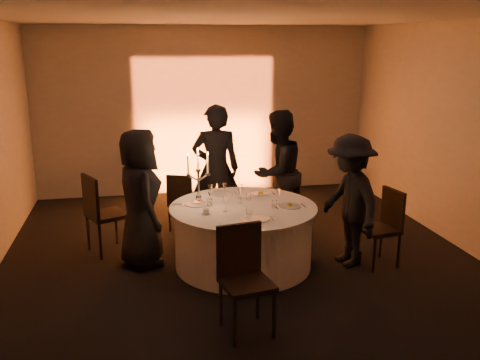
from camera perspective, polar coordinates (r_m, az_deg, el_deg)
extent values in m
plane|color=black|center=(6.78, 0.33, -9.05)|extent=(7.00, 7.00, 0.00)
plane|color=silver|center=(6.22, 0.38, 17.19)|extent=(7.00, 7.00, 0.00)
plane|color=beige|center=(9.74, -3.83, 7.35)|extent=(7.00, 0.00, 7.00)
plane|color=beige|center=(3.12, 13.57, -8.75)|extent=(7.00, 0.00, 7.00)
plane|color=beige|center=(7.52, 23.41, 4.07)|extent=(0.00, 7.00, 7.00)
cube|color=black|center=(9.74, -3.45, -1.36)|extent=(0.25, 0.12, 0.10)
cylinder|color=black|center=(6.77, 0.33, -8.93)|extent=(0.60, 0.60, 0.03)
cylinder|color=black|center=(6.64, 0.34, -6.08)|extent=(0.20, 0.20, 0.75)
cylinder|color=white|center=(6.64, 0.34, -6.08)|extent=(1.68, 1.68, 0.75)
cylinder|color=white|center=(6.51, 0.34, -2.90)|extent=(1.80, 1.80, 0.02)
cube|color=black|center=(7.24, -13.98, -3.63)|extent=(0.62, 0.62, 0.05)
cube|color=black|center=(7.08, -15.68, -1.72)|extent=(0.24, 0.44, 0.53)
cylinder|color=black|center=(7.22, -11.77, -5.72)|extent=(0.04, 0.04, 0.50)
cylinder|color=black|center=(7.57, -13.07, -4.85)|extent=(0.04, 0.04, 0.50)
cylinder|color=black|center=(7.08, -14.69, -6.33)|extent=(0.04, 0.04, 0.50)
cylinder|color=black|center=(7.43, -15.88, -5.41)|extent=(0.04, 0.04, 0.50)
cube|color=black|center=(7.95, -6.09, -2.36)|extent=(0.49, 0.49, 0.05)
cube|color=black|center=(7.73, -6.49, -1.07)|extent=(0.36, 0.18, 0.43)
cylinder|color=black|center=(8.12, -4.63, -3.52)|extent=(0.04, 0.04, 0.40)
cylinder|color=black|center=(8.21, -6.81, -3.38)|extent=(0.04, 0.04, 0.40)
cylinder|color=black|center=(7.83, -5.25, -4.24)|extent=(0.04, 0.04, 0.40)
cylinder|color=black|center=(7.92, -7.50, -4.08)|extent=(0.04, 0.04, 0.40)
cube|color=black|center=(7.88, 4.01, -2.44)|extent=(0.53, 0.53, 0.05)
cube|color=black|center=(7.70, 4.99, -1.03)|extent=(0.34, 0.24, 0.43)
cylinder|color=black|center=(8.16, 3.91, -3.40)|extent=(0.04, 0.04, 0.41)
cylinder|color=black|center=(7.94, 2.32, -3.90)|extent=(0.04, 0.04, 0.41)
cylinder|color=black|center=(7.96, 5.65, -3.91)|extent=(0.04, 0.04, 0.41)
cylinder|color=black|center=(7.73, 4.07, -4.45)|extent=(0.04, 0.04, 0.41)
cube|color=black|center=(6.85, 14.59, -5.16)|extent=(0.49, 0.49, 0.05)
cube|color=black|center=(6.88, 16.00, -2.89)|extent=(0.12, 0.42, 0.48)
cylinder|color=black|center=(6.96, 12.39, -6.75)|extent=(0.04, 0.04, 0.45)
cylinder|color=black|center=(6.69, 14.11, -7.74)|extent=(0.04, 0.04, 0.45)
cylinder|color=black|center=(7.16, 14.79, -6.29)|extent=(0.04, 0.04, 0.45)
cylinder|color=black|center=(6.90, 16.56, -7.23)|extent=(0.04, 0.04, 0.45)
cube|color=black|center=(5.13, 0.75, -11.07)|extent=(0.53, 0.53, 0.05)
cube|color=black|center=(5.19, -0.11, -7.37)|extent=(0.45, 0.12, 0.52)
cylinder|color=black|center=(5.02, -0.51, -14.92)|extent=(0.04, 0.04, 0.48)
cylinder|color=black|center=(5.15, 3.64, -14.12)|extent=(0.04, 0.04, 0.48)
cylinder|color=black|center=(5.34, -2.05, -13.01)|extent=(0.04, 0.04, 0.48)
cylinder|color=black|center=(5.47, 1.87, -12.32)|extent=(0.04, 0.04, 0.48)
imported|color=black|center=(6.65, -10.62, -1.93)|extent=(0.73, 0.94, 1.71)
imported|color=black|center=(7.69, -2.59, 1.18)|extent=(0.72, 0.51, 1.87)
imported|color=black|center=(7.65, 4.03, 0.78)|extent=(1.10, 1.05, 1.79)
imported|color=black|center=(6.68, 11.62, -2.19)|extent=(0.77, 1.14, 1.65)
cylinder|color=silver|center=(6.60, -4.65, -2.55)|extent=(0.29, 0.29, 0.01)
cube|color=#BCBCC1|center=(6.59, -6.12, -2.64)|extent=(0.01, 0.17, 0.01)
cube|color=#BCBCC1|center=(6.62, -3.19, -2.48)|extent=(0.02, 0.17, 0.01)
cylinder|color=silver|center=(7.03, -1.92, -1.44)|extent=(0.29, 0.29, 0.01)
cube|color=#BCBCC1|center=(7.01, -3.29, -1.52)|extent=(0.02, 0.17, 0.01)
cube|color=#BCBCC1|center=(7.06, -0.56, -1.37)|extent=(0.01, 0.17, 0.01)
cylinder|color=silver|center=(7.02, 2.22, -1.48)|extent=(0.24, 0.24, 0.01)
cube|color=#BCBCC1|center=(6.98, 0.86, -1.56)|extent=(0.02, 0.17, 0.01)
cube|color=#BCBCC1|center=(7.06, 3.57, -1.41)|extent=(0.01, 0.17, 0.01)
sphere|color=yellow|center=(7.01, 2.23, -1.15)|extent=(0.07, 0.07, 0.07)
cylinder|color=silver|center=(6.52, 5.32, -2.79)|extent=(0.27, 0.27, 0.01)
cube|color=#BCBCC1|center=(6.48, 3.87, -2.89)|extent=(0.02, 0.17, 0.01)
cube|color=#BCBCC1|center=(6.57, 6.74, -2.70)|extent=(0.01, 0.17, 0.01)
sphere|color=yellow|center=(6.51, 5.32, -2.44)|extent=(0.07, 0.07, 0.07)
cylinder|color=silver|center=(6.03, 1.86, -4.19)|extent=(0.27, 0.27, 0.01)
cube|color=#BCBCC1|center=(5.99, 0.27, -4.30)|extent=(0.01, 0.17, 0.01)
cube|color=#BCBCC1|center=(6.07, 3.43, -4.09)|extent=(0.02, 0.17, 0.01)
cylinder|color=silver|center=(6.23, -3.67, -3.62)|extent=(0.11, 0.11, 0.01)
cylinder|color=silver|center=(6.22, -3.67, -3.32)|extent=(0.07, 0.07, 0.06)
cylinder|color=silver|center=(6.64, -4.41, -2.41)|extent=(0.14, 0.14, 0.02)
sphere|color=silver|center=(6.62, -4.42, -1.87)|extent=(0.08, 0.08, 0.08)
cylinder|color=silver|center=(6.58, -4.45, -0.68)|extent=(0.03, 0.03, 0.37)
cylinder|color=silver|center=(6.53, -4.48, 1.04)|extent=(0.06, 0.06, 0.03)
cylinder|color=silver|center=(6.51, -4.51, 2.11)|extent=(0.02, 0.02, 0.24)
cone|color=#FB9C2D|center=(6.48, -4.53, 3.34)|extent=(0.02, 0.02, 0.04)
cylinder|color=silver|center=(6.55, -4.99, 0.22)|extent=(0.13, 0.02, 0.09)
cylinder|color=silver|center=(6.53, -5.52, 0.52)|extent=(0.06, 0.06, 0.03)
cylinder|color=silver|center=(6.50, -5.55, 1.59)|extent=(0.02, 0.02, 0.24)
cone|color=#FB9C2D|center=(6.47, -5.58, 2.82)|extent=(0.02, 0.02, 0.04)
cylinder|color=silver|center=(6.56, -3.95, 0.27)|extent=(0.13, 0.02, 0.09)
cylinder|color=silver|center=(6.56, -3.43, 0.62)|extent=(0.06, 0.06, 0.03)
cylinder|color=silver|center=(6.53, -3.45, 1.69)|extent=(0.02, 0.02, 0.24)
cone|color=#FB9C2D|center=(6.50, -3.47, 2.91)|extent=(0.02, 0.02, 0.04)
cylinder|color=white|center=(6.83, 0.04, -1.96)|extent=(0.06, 0.06, 0.01)
cylinder|color=white|center=(6.81, 0.04, -1.54)|extent=(0.01, 0.01, 0.10)
cone|color=white|center=(6.79, 0.04, -0.81)|extent=(0.07, 0.07, 0.09)
cylinder|color=white|center=(6.31, -1.57, -3.36)|extent=(0.06, 0.06, 0.01)
cylinder|color=white|center=(6.29, -1.58, -2.91)|extent=(0.01, 0.01, 0.10)
cone|color=white|center=(6.27, -1.58, -2.12)|extent=(0.07, 0.07, 0.09)
cylinder|color=white|center=(6.80, -3.15, -2.05)|extent=(0.06, 0.06, 0.01)
cylinder|color=white|center=(6.79, -3.16, -1.63)|extent=(0.01, 0.01, 0.10)
cone|color=white|center=(6.76, -3.17, -0.90)|extent=(0.07, 0.07, 0.09)
cylinder|color=white|center=(6.87, -1.65, -1.87)|extent=(0.06, 0.06, 0.01)
cylinder|color=white|center=(6.85, -1.66, -1.45)|extent=(0.01, 0.01, 0.10)
cone|color=white|center=(6.83, -1.66, -0.73)|extent=(0.07, 0.07, 0.09)
cylinder|color=white|center=(6.62, 0.08, -2.50)|extent=(0.06, 0.06, 0.01)
cylinder|color=white|center=(6.60, 0.08, -2.07)|extent=(0.01, 0.01, 0.10)
cone|color=white|center=(6.58, 0.08, -1.31)|extent=(0.07, 0.07, 0.09)
cylinder|color=white|center=(6.60, 4.09, -2.58)|extent=(0.06, 0.06, 0.01)
cylinder|color=white|center=(6.59, 4.10, -2.14)|extent=(0.01, 0.01, 0.10)
cone|color=white|center=(6.56, 4.11, -1.39)|extent=(0.07, 0.07, 0.09)
cylinder|color=white|center=(6.46, 3.69, -2.56)|extent=(0.07, 0.07, 0.09)
cylinder|color=white|center=(6.52, -3.24, -2.41)|extent=(0.07, 0.07, 0.09)
cylinder|color=white|center=(6.77, 0.90, -1.74)|extent=(0.07, 0.07, 0.09)
cylinder|color=white|center=(6.20, 0.95, -3.27)|extent=(0.07, 0.07, 0.09)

